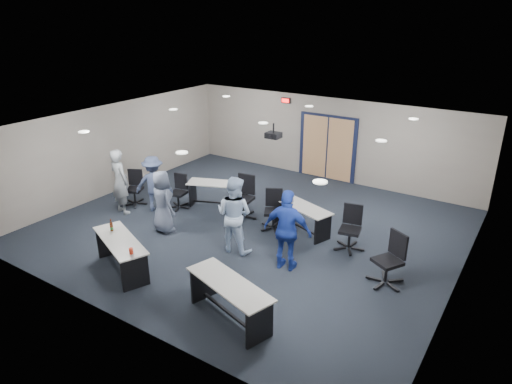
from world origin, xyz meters
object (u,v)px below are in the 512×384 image
Objects in this scene: person_gray at (120,181)px; chair_back_b at (243,198)px; table_front_left at (121,249)px; chair_loose_right at (388,260)px; chair_back_d at (350,229)px; table_front_right at (230,295)px; chair_loose_left at (134,188)px; person_lightblue at (234,214)px; person_back at (154,184)px; chair_back_a at (178,192)px; table_back_left at (218,190)px; person_plaid at (162,202)px; person_navy at (287,231)px; chair_back_c at (273,210)px; table_back_right at (302,213)px.

chair_back_b is at bearing -142.20° from person_gray.
table_front_left is 5.60m from chair_loose_right.
chair_back_b is 1.09× the size of chair_back_d.
person_gray reaches higher than table_front_right.
chair_loose_left is 0.55× the size of person_lightblue.
chair_back_d is 0.59× the size of person_gray.
person_gray is at bearing -177.75° from chair_back_d.
table_front_right is 1.84× the size of chair_back_d.
chair_loose_left is (-6.24, -0.90, -0.03)m from chair_back_d.
person_gray reaches higher than person_back.
chair_back_b is 2.54m from person_back.
chair_loose_right is (1.20, -0.96, 0.03)m from chair_back_d.
chair_back_a is 6.25m from chair_loose_right.
chair_back_d is (0.80, 3.66, 0.02)m from table_front_right.
person_gray is at bearing -159.24° from table_back_left.
person_plaid is (1.77, -0.20, -0.11)m from person_gray.
table_front_right is 1.23× the size of person_plaid.
person_navy is (1.43, -0.05, 0.00)m from person_lightblue.
table_front_left is 1.99× the size of chair_back_a.
chair_back_c is 4.27m from chair_loose_left.
person_navy is at bearing -25.96° from chair_back_a.
chair_back_a is (-0.89, -0.74, 0.00)m from table_back_left.
table_front_right is 2.15m from person_navy.
chair_back_c is 0.57× the size of person_gray.
person_plaid is 0.88× the size of person_lightblue.
table_back_right is 1.13× the size of person_plaid.
chair_back_b is at bearing -154.64° from table_back_right.
person_plaid is at bearing -170.24° from chair_back_d.
person_navy is at bearing -78.83° from chair_back_c.
table_front_right is 1.07× the size of table_back_left.
chair_loose_right reaches higher than table_front_left.
table_front_right is at bearing -96.52° from chair_loose_right.
chair_loose_right is 0.62× the size of person_navy.
chair_back_d reaches higher than table_front_right.
chair_back_d is at bearing 66.49° from table_front_left.
table_front_left reaches higher than chair_loose_left.
person_gray reaches higher than chair_back_d.
table_back_left is 1.15m from chair_back_a.
person_plaid is (-2.29, -1.61, 0.28)m from chair_back_c.
table_back_left is 1.57× the size of chair_back_b.
person_lightblue reaches higher than table_back_right.
chair_loose_left is at bearing 155.75° from table_front_left.
person_gray is at bearing 170.43° from chair_back_c.
person_lightblue reaches higher than chair_back_b.
table_front_left is 1.05× the size of table_back_left.
chair_back_a is at bearing -166.52° from person_back.
table_front_right is at bearing -71.90° from table_back_left.
chair_back_d is (3.11, -0.09, -0.05)m from chair_back_b.
table_back_right is 1.99m from person_lightblue.
person_gray reaches higher than table_front_left.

